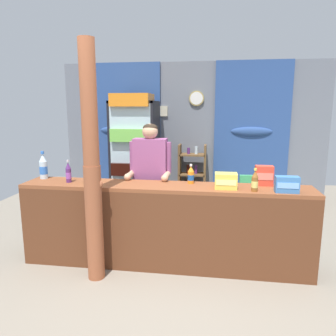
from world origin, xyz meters
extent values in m
plane|color=gray|center=(0.00, 1.12, 0.00)|extent=(7.30, 7.30, 0.00)
cube|color=slate|center=(0.00, 2.87, 1.27)|extent=(4.63, 0.12, 2.55)
cube|color=#2D4C89|center=(-1.27, 2.78, 1.48)|extent=(1.42, 0.04, 2.14)
ellipsoid|color=#2D4C89|center=(-1.27, 2.76, 1.37)|extent=(0.78, 0.10, 0.16)
cube|color=#2D4C89|center=(1.03, 2.78, 1.48)|extent=(1.27, 0.04, 2.14)
ellipsoid|color=#2D4C89|center=(1.03, 2.76, 1.37)|extent=(0.70, 0.10, 0.16)
cylinder|color=tan|center=(0.08, 2.79, 1.93)|extent=(0.26, 0.03, 0.26)
cylinder|color=white|center=(0.08, 2.77, 1.93)|extent=(0.22, 0.01, 0.22)
cube|color=beige|center=(-0.54, 2.79, 1.71)|extent=(0.24, 0.02, 0.18)
cube|color=brown|center=(-0.12, 0.52, 0.92)|extent=(3.19, 0.45, 0.04)
cube|color=brown|center=(-0.12, 0.31, 0.45)|extent=(3.19, 0.04, 0.90)
cube|color=brown|center=(-1.68, 0.52, 0.45)|extent=(0.08, 0.40, 0.90)
cube|color=brown|center=(1.43, 0.52, 0.45)|extent=(0.08, 0.40, 0.90)
cylinder|color=#995133|center=(-0.80, 0.13, 0.60)|extent=(0.17, 0.17, 1.21)
cylinder|color=#995133|center=(-0.80, 0.13, 1.81)|extent=(0.16, 0.16, 1.21)
ellipsoid|color=#995133|center=(-0.72, 0.13, 1.02)|extent=(0.06, 0.05, 0.08)
cube|color=black|center=(-0.91, 2.63, 0.94)|extent=(0.74, 0.04, 1.88)
cube|color=black|center=(-1.25, 2.33, 0.94)|extent=(0.04, 0.65, 1.88)
cube|color=black|center=(-0.56, 2.33, 0.94)|extent=(0.04, 0.65, 1.88)
cube|color=black|center=(-0.91, 2.33, 1.86)|extent=(0.74, 0.65, 0.04)
cube|color=black|center=(-0.91, 2.33, 0.04)|extent=(0.74, 0.65, 0.08)
cube|color=silver|center=(-0.91, 2.02, 0.99)|extent=(0.68, 0.02, 1.72)
cylinder|color=#B7B7BC|center=(-0.60, 1.99, 0.94)|extent=(0.02, 0.02, 0.40)
cube|color=silver|center=(-0.91, 2.33, 0.69)|extent=(0.66, 0.57, 0.02)
cube|color=black|center=(-0.91, 2.20, 0.80)|extent=(0.62, 0.53, 0.20)
cube|color=silver|center=(-0.91, 2.33, 1.24)|extent=(0.66, 0.57, 0.02)
cube|color=#75C64C|center=(-0.91, 2.20, 1.35)|extent=(0.62, 0.53, 0.20)
cube|color=silver|center=(-0.91, 2.33, 1.78)|extent=(0.66, 0.57, 0.02)
cube|color=orange|center=(-0.91, 2.20, 1.89)|extent=(0.62, 0.53, 0.20)
cube|color=brown|center=(-0.18, 2.58, 0.57)|extent=(0.04, 0.28, 1.15)
cube|color=brown|center=(0.26, 2.58, 0.57)|extent=(0.04, 0.28, 1.15)
cube|color=brown|center=(0.04, 2.58, 0.98)|extent=(0.44, 0.28, 0.02)
cylinder|color=#56286B|center=(-0.03, 2.58, 1.04)|extent=(0.05, 0.05, 0.11)
cylinder|color=silver|center=(0.10, 2.58, 1.05)|extent=(0.06, 0.06, 0.13)
cube|color=brown|center=(0.04, 2.58, 0.63)|extent=(0.44, 0.28, 0.02)
cylinder|color=black|center=(-0.03, 2.58, 0.72)|extent=(0.06, 0.06, 0.16)
cylinder|color=#56286B|center=(0.10, 2.58, 0.72)|extent=(0.05, 0.05, 0.15)
cube|color=brown|center=(0.04, 2.58, 0.29)|extent=(0.44, 0.28, 0.02)
cylinder|color=#56286B|center=(-0.03, 2.58, 0.36)|extent=(0.06, 0.06, 0.12)
cylinder|color=brown|center=(0.10, 2.58, 0.37)|extent=(0.05, 0.05, 0.14)
cube|color=#4CC675|center=(0.95, 1.75, 0.44)|extent=(0.48, 0.48, 0.04)
cube|color=#4CC675|center=(0.97, 1.55, 0.66)|extent=(0.42, 0.08, 0.40)
cylinder|color=#4CC675|center=(1.12, 1.96, 0.22)|extent=(0.04, 0.04, 0.44)
cylinder|color=#4CC675|center=(0.74, 1.92, 0.22)|extent=(0.04, 0.04, 0.44)
cylinder|color=#4CC675|center=(1.16, 1.58, 0.22)|extent=(0.04, 0.04, 0.44)
cylinder|color=#4CC675|center=(0.78, 1.55, 0.22)|extent=(0.04, 0.04, 0.44)
cube|color=#4CC675|center=(1.15, 1.77, 0.56)|extent=(0.08, 0.40, 0.03)
cube|color=#4CC675|center=(0.75, 1.73, 0.56)|extent=(0.08, 0.40, 0.03)
cylinder|color=#28282D|center=(-0.46, 0.96, 0.43)|extent=(0.11, 0.11, 0.86)
cylinder|color=#28282D|center=(-0.28, 0.96, 0.43)|extent=(0.11, 0.11, 0.86)
cube|color=#934C7F|center=(-0.37, 0.96, 1.13)|extent=(0.41, 0.20, 0.54)
sphere|color=tan|center=(-0.37, 0.96, 1.49)|extent=(0.19, 0.19, 0.19)
ellipsoid|color=#2D2319|center=(-0.37, 0.97, 1.53)|extent=(0.18, 0.18, 0.10)
cylinder|color=#934C7F|center=(-0.59, 0.96, 1.17)|extent=(0.08, 0.08, 0.39)
cylinder|color=tan|center=(-0.59, 0.81, 0.98)|extent=(0.07, 0.26, 0.07)
sphere|color=tan|center=(-0.59, 0.68, 0.98)|extent=(0.08, 0.08, 0.08)
cylinder|color=#934C7F|center=(-0.15, 0.96, 1.17)|extent=(0.08, 0.08, 0.39)
cylinder|color=tan|center=(-0.15, 0.81, 0.98)|extent=(0.07, 0.26, 0.07)
sphere|color=tan|center=(-0.15, 0.68, 0.98)|extent=(0.08, 0.08, 0.08)
cylinder|color=silver|center=(-1.60, 0.63, 1.04)|extent=(0.09, 0.09, 0.20)
cone|color=silver|center=(-1.60, 0.63, 1.19)|extent=(0.09, 0.09, 0.09)
cylinder|color=blue|center=(-1.60, 0.63, 1.25)|extent=(0.04, 0.04, 0.03)
cylinder|color=blue|center=(-1.60, 0.63, 1.04)|extent=(0.09, 0.09, 0.09)
cylinder|color=orange|center=(0.15, 0.64, 1.00)|extent=(0.07, 0.07, 0.14)
cone|color=orange|center=(0.15, 0.64, 1.10)|extent=(0.07, 0.07, 0.06)
cylinder|color=white|center=(0.15, 0.64, 1.14)|extent=(0.03, 0.03, 0.02)
cylinder|color=#194C99|center=(0.15, 0.64, 1.00)|extent=(0.07, 0.07, 0.06)
cylinder|color=#75C64C|center=(-1.00, 0.49, 1.01)|extent=(0.06, 0.06, 0.14)
cone|color=#75C64C|center=(-1.00, 0.49, 1.11)|extent=(0.06, 0.06, 0.07)
cylinder|color=black|center=(-1.00, 0.49, 1.16)|extent=(0.03, 0.03, 0.02)
cylinder|color=yellow|center=(-1.00, 0.49, 1.01)|extent=(0.07, 0.07, 0.07)
cylinder|color=#56286B|center=(-1.22, 0.49, 1.02)|extent=(0.06, 0.06, 0.16)
cone|color=#56286B|center=(-1.22, 0.49, 1.13)|extent=(0.06, 0.06, 0.07)
cylinder|color=silver|center=(-1.22, 0.49, 1.18)|extent=(0.03, 0.03, 0.03)
cylinder|color=purple|center=(-1.22, 0.49, 1.02)|extent=(0.06, 0.06, 0.07)
cylinder|color=brown|center=(0.82, 0.39, 1.01)|extent=(0.07, 0.07, 0.15)
cone|color=brown|center=(0.82, 0.39, 1.12)|extent=(0.07, 0.07, 0.07)
cylinder|color=#E5CC4C|center=(0.82, 0.39, 1.16)|extent=(0.03, 0.03, 0.02)
cylinder|color=#E5D166|center=(0.82, 0.39, 1.01)|extent=(0.07, 0.07, 0.07)
cube|color=#EAD14C|center=(0.53, 0.46, 1.02)|extent=(0.23, 0.16, 0.16)
cube|color=#FFFF8C|center=(0.53, 0.38, 1.02)|extent=(0.21, 0.00, 0.06)
cube|color=#E5422D|center=(0.95, 0.66, 1.04)|extent=(0.19, 0.11, 0.22)
cube|color=#FF826D|center=(0.95, 0.61, 1.04)|extent=(0.17, 0.00, 0.08)
cube|color=#3D75B7|center=(1.13, 0.39, 1.02)|extent=(0.23, 0.11, 0.16)
cube|color=#7CB5F7|center=(1.13, 0.34, 1.02)|extent=(0.21, 0.00, 0.06)
camera|label=1|loc=(0.40, -2.81, 1.77)|focal=33.83mm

